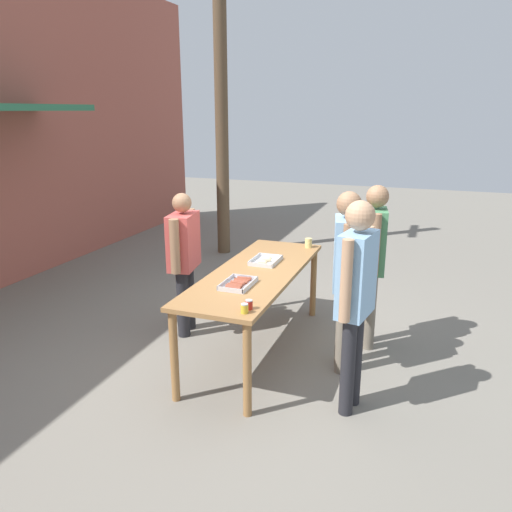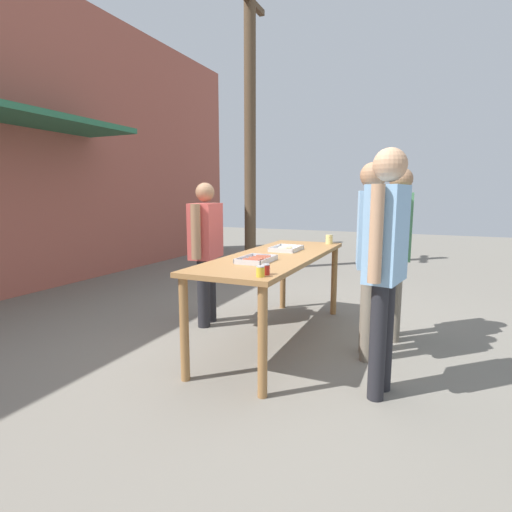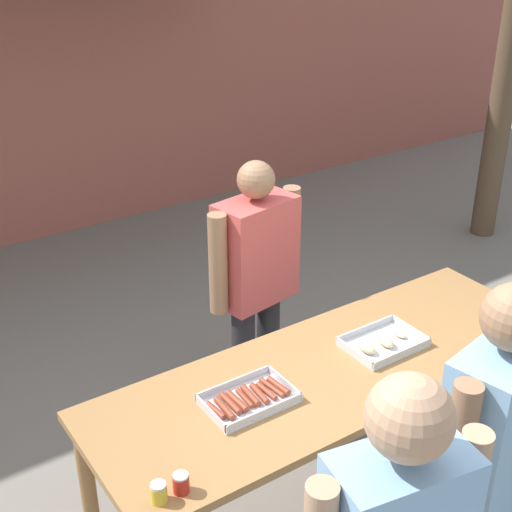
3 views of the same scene
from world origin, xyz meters
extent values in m
plane|color=slate|center=(0.00, 0.00, 0.00)|extent=(24.00, 24.00, 0.00)
cube|color=olive|center=(0.00, 0.00, 0.84)|extent=(2.31, 0.78, 0.04)
cylinder|color=olive|center=(-1.09, 0.32, 0.41)|extent=(0.07, 0.07, 0.82)
cylinder|color=olive|center=(1.09, 0.32, 0.41)|extent=(0.07, 0.07, 0.82)
cube|color=silver|center=(-0.46, 0.00, 0.86)|extent=(0.38, 0.25, 0.01)
cube|color=silver|center=(-0.46, -0.12, 0.88)|extent=(0.38, 0.01, 0.03)
cube|color=silver|center=(-0.46, 0.12, 0.88)|extent=(0.38, 0.01, 0.03)
cube|color=silver|center=(-0.65, 0.00, 0.88)|extent=(0.01, 0.25, 0.03)
cube|color=silver|center=(-0.28, 0.00, 0.88)|extent=(0.01, 0.25, 0.03)
cylinder|color=brown|center=(-0.62, 0.01, 0.88)|extent=(0.04, 0.12, 0.03)
cylinder|color=brown|center=(-0.59, 0.00, 0.88)|extent=(0.04, 0.15, 0.03)
cylinder|color=brown|center=(-0.55, 0.01, 0.88)|extent=(0.03, 0.14, 0.03)
cylinder|color=brown|center=(-0.52, 0.01, 0.88)|extent=(0.03, 0.14, 0.03)
cylinder|color=brown|center=(-0.48, 0.01, 0.88)|extent=(0.03, 0.13, 0.02)
cylinder|color=brown|center=(-0.45, 0.01, 0.88)|extent=(0.04, 0.14, 0.03)
cylinder|color=brown|center=(-0.41, 0.00, 0.88)|extent=(0.04, 0.13, 0.03)
cylinder|color=brown|center=(-0.38, 0.00, 0.88)|extent=(0.03, 0.13, 0.03)
cylinder|color=brown|center=(-0.34, 0.01, 0.88)|extent=(0.04, 0.15, 0.02)
cylinder|color=brown|center=(-0.31, 0.00, 0.88)|extent=(0.04, 0.13, 0.03)
cube|color=silver|center=(0.30, 0.00, 0.86)|extent=(0.37, 0.26, 0.01)
cube|color=silver|center=(0.30, -0.12, 0.88)|extent=(0.37, 0.01, 0.03)
cube|color=silver|center=(0.30, 0.13, 0.88)|extent=(0.37, 0.01, 0.03)
cube|color=silver|center=(0.12, 0.00, 0.88)|extent=(0.01, 0.26, 0.03)
cube|color=silver|center=(0.48, 0.00, 0.88)|extent=(0.01, 0.26, 0.03)
ellipsoid|color=beige|center=(0.19, 0.00, 0.89)|extent=(0.06, 0.10, 0.05)
ellipsoid|color=beige|center=(0.30, -0.01, 0.89)|extent=(0.07, 0.12, 0.05)
ellipsoid|color=beige|center=(0.41, 0.01, 0.88)|extent=(0.04, 0.09, 0.03)
cylinder|color=gold|center=(-1.03, -0.28, 0.89)|extent=(0.06, 0.06, 0.07)
cylinder|color=#B2B2B7|center=(-1.03, -0.28, 0.93)|extent=(0.06, 0.06, 0.01)
cylinder|color=#B22319|center=(-0.94, -0.28, 0.89)|extent=(0.06, 0.06, 0.07)
cylinder|color=#B2B2B7|center=(-0.94, -0.28, 0.93)|extent=(0.06, 0.06, 0.01)
cylinder|color=#232328|center=(0.06, 0.86, 0.37)|extent=(0.13, 0.13, 0.74)
cylinder|color=#232328|center=(0.26, 0.89, 0.37)|extent=(0.13, 0.13, 0.74)
cube|color=#C64C47|center=(0.16, 0.87, 1.04)|extent=(0.48, 0.31, 0.59)
sphere|color=#936B4C|center=(0.16, 0.87, 1.45)|extent=(0.20, 0.20, 0.20)
cylinder|color=#936B4C|center=(-0.11, 0.83, 1.05)|extent=(0.10, 0.10, 0.56)
cylinder|color=#936B4C|center=(0.42, 0.92, 1.05)|extent=(0.10, 0.10, 0.56)
sphere|color=tan|center=(-0.71, -1.08, 1.62)|extent=(0.23, 0.23, 0.23)
cube|color=#84B2DB|center=(-0.05, -0.88, 1.14)|extent=(0.44, 0.30, 0.64)
cylinder|color=#936B4C|center=(-0.29, -0.93, 1.15)|extent=(0.09, 0.09, 0.61)
camera|label=1|loc=(-4.36, -1.59, 2.37)|focal=35.00mm
camera|label=2|loc=(-3.54, -1.36, 1.43)|focal=28.00mm
camera|label=3|loc=(-1.78, -2.00, 2.75)|focal=50.00mm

